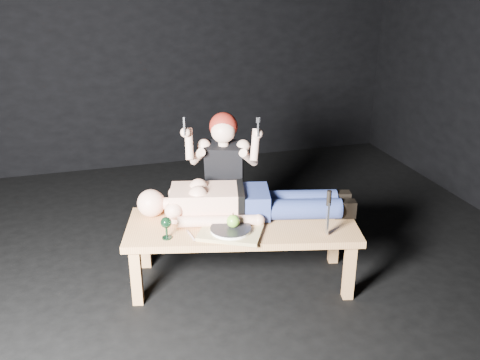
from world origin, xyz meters
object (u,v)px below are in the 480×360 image
(lying_man, at_px, (247,198))
(kneeling_woman, at_px, (225,179))
(serving_tray, at_px, (231,232))
(carving_knife, at_px, (328,213))
(table, at_px, (242,253))
(goblet, at_px, (166,228))

(lying_man, height_order, kneeling_woman, kneeling_woman)
(serving_tray, bearing_deg, carving_knife, -17.13)
(table, height_order, lying_man, lying_man)
(serving_tray, bearing_deg, table, 47.07)
(serving_tray, xyz_separation_m, goblet, (-0.41, 0.06, 0.06))
(lying_man, height_order, goblet, lying_man)
(table, bearing_deg, kneeling_woman, 101.18)
(goblet, relative_size, carving_knife, 0.48)
(lying_man, distance_m, carving_knife, 0.59)
(table, xyz_separation_m, goblet, (-0.52, -0.06, 0.30))
(table, xyz_separation_m, lying_man, (0.08, 0.13, 0.35))
(kneeling_woman, distance_m, goblet, 0.80)
(kneeling_woman, bearing_deg, carving_knife, -42.32)
(table, height_order, carving_knife, carving_knife)
(table, xyz_separation_m, carving_knife, (0.48, -0.30, 0.38))
(serving_tray, xyz_separation_m, carving_knife, (0.59, -0.18, 0.14))
(table, relative_size, kneeling_woman, 1.36)
(table, distance_m, carving_knife, 0.68)
(table, relative_size, serving_tray, 3.92)
(serving_tray, bearing_deg, kneeling_woman, 78.64)
(lying_man, xyz_separation_m, serving_tray, (-0.19, -0.25, -0.11))
(serving_tray, distance_m, goblet, 0.42)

